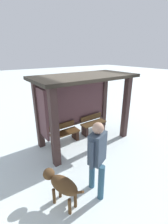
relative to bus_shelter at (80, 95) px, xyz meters
name	(u,v)px	position (x,y,z in m)	size (l,w,h in m)	color
ground_plane	(85,140)	(0.09, -0.17, -1.75)	(60.00, 60.00, 0.00)	white
bus_shelter	(80,95)	(0.00, 0.00, 0.00)	(3.45, 1.74, 2.45)	#3A2826
bench_left_inside	(65,134)	(-0.58, 0.17, -1.43)	(1.09, 0.42, 0.71)	#503419
bench_center_inside	(93,125)	(0.76, 0.17, -1.41)	(1.09, 0.38, 0.73)	#4B341A
person_walking	(97,154)	(-1.07, -2.22, -0.68)	(0.58, 0.55, 1.82)	#384658
dog	(61,184)	(-1.86, -2.02, -1.21)	(0.54, 1.02, 0.76)	#50361E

